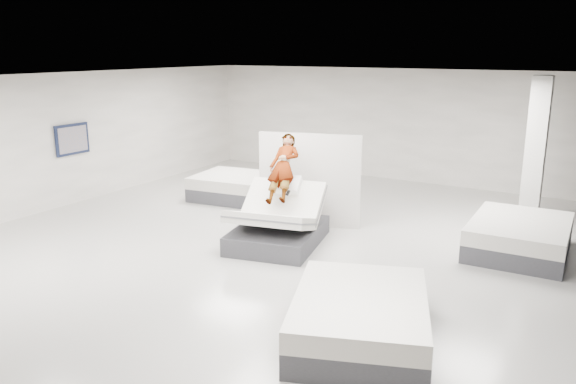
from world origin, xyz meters
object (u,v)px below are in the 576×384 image
(flat_bed_right_far, at_px, (519,237))
(column, at_px, (535,151))
(divider_panel, at_px, (309,180))
(wall_poster, at_px, (72,139))
(remote, at_px, (288,193))
(flat_bed_left_far, at_px, (240,187))
(person, at_px, (283,179))
(flat_bed_right_near, at_px, (360,318))
(hero_bed, at_px, (278,224))

(flat_bed_right_far, relative_size, column, 0.71)
(divider_panel, bearing_deg, wall_poster, 177.68)
(remote, distance_m, flat_bed_left_far, 3.82)
(divider_panel, height_order, flat_bed_left_far, divider_panel)
(person, distance_m, flat_bed_right_near, 4.28)
(flat_bed_left_far, bearing_deg, remote, -40.59)
(person, height_order, column, column)
(flat_bed_right_far, height_order, flat_bed_right_near, flat_bed_right_near)
(hero_bed, relative_size, flat_bed_right_far, 1.03)
(hero_bed, xyz_separation_m, flat_bed_right_far, (4.15, 1.90, -0.09))
(divider_panel, height_order, wall_poster, divider_panel)
(column, bearing_deg, remote, -133.10)
(person, bearing_deg, hero_bed, -90.00)
(flat_bed_right_far, bearing_deg, flat_bed_left_far, 175.44)
(flat_bed_right_far, height_order, wall_poster, wall_poster)
(divider_panel, xyz_separation_m, flat_bed_right_far, (4.23, 0.49, -0.69))
(person, xyz_separation_m, flat_bed_right_far, (4.22, 1.60, -0.94))
(flat_bed_left_far, bearing_deg, flat_bed_right_far, -4.56)
(remote, relative_size, flat_bed_right_near, 0.05)
(remote, bearing_deg, divider_panel, 89.91)
(person, bearing_deg, flat_bed_right_far, 8.66)
(remote, relative_size, divider_panel, 0.06)
(flat_bed_right_far, relative_size, wall_poster, 2.40)
(hero_bed, relative_size, divider_panel, 1.06)
(person, xyz_separation_m, wall_poster, (-5.84, -0.23, 0.35))
(hero_bed, xyz_separation_m, person, (-0.07, 0.31, 0.84))
(flat_bed_left_far, relative_size, wall_poster, 2.55)
(person, bearing_deg, flat_bed_right_near, -57.28)
(person, relative_size, flat_bed_left_far, 0.66)
(person, bearing_deg, divider_panel, 78.40)
(column, relative_size, wall_poster, 3.37)
(hero_bed, xyz_separation_m, divider_panel, (-0.07, 1.41, 0.60))
(hero_bed, relative_size, remote, 16.75)
(divider_panel, height_order, flat_bed_right_near, divider_panel)
(flat_bed_right_near, bearing_deg, flat_bed_left_far, 137.12)
(hero_bed, relative_size, wall_poster, 2.47)
(wall_poster, bearing_deg, flat_bed_right_near, -17.33)
(person, distance_m, flat_bed_left_far, 3.46)
(divider_panel, distance_m, wall_poster, 6.01)
(column, bearing_deg, divider_panel, -146.99)
(person, xyz_separation_m, flat_bed_right_near, (2.95, -2.97, -0.94))
(column, distance_m, wall_poster, 10.71)
(divider_panel, relative_size, flat_bed_right_far, 0.97)
(person, height_order, flat_bed_left_far, person)
(column, height_order, wall_poster, column)
(person, distance_m, flat_bed_right_far, 4.61)
(flat_bed_right_far, height_order, column, column)
(flat_bed_left_far, bearing_deg, flat_bed_right_near, -42.88)
(flat_bed_right_far, bearing_deg, divider_panel, -173.38)
(remote, height_order, column, column)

